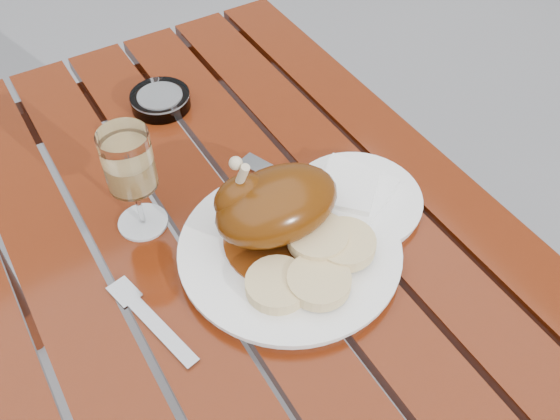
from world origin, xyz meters
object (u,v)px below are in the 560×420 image
object	(u,v)px
dinner_plate	(290,251)
wine_glass	(133,182)
table	(245,374)
side_plate	(356,200)
ashtray	(161,100)

from	to	relation	value
dinner_plate	wine_glass	size ratio (longest dim) A/B	1.82
table	wine_glass	xyz separation A→B (m)	(-0.09, 0.12, 0.46)
table	dinner_plate	world-z (taller)	dinner_plate
dinner_plate	side_plate	size ratio (longest dim) A/B	1.57
wine_glass	side_plate	world-z (taller)	wine_glass
wine_glass	side_plate	bearing A→B (deg)	-24.23
wine_glass	side_plate	distance (m)	0.34
table	ashtray	xyz separation A→B (m)	(0.05, 0.37, 0.39)
wine_glass	side_plate	xyz separation A→B (m)	(0.30, -0.13, -0.08)
dinner_plate	wine_glass	world-z (taller)	wine_glass
wine_glass	ashtray	size ratio (longest dim) A/B	1.64
table	wine_glass	size ratio (longest dim) A/B	6.81
wine_glass	side_plate	size ratio (longest dim) A/B	0.86
table	ashtray	size ratio (longest dim) A/B	11.19
table	dinner_plate	size ratio (longest dim) A/B	3.75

